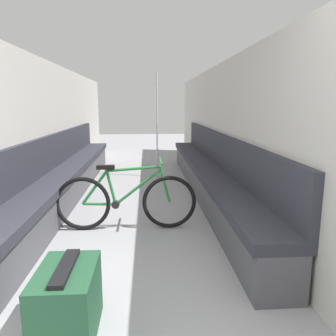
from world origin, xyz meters
TOP-DOWN VIEW (x-y plane):
  - wall_left at (-1.37, 3.73)m, footprint 0.10×10.66m
  - wall_right at (1.37, 3.73)m, footprint 0.10×10.66m
  - bench_seat_row_left at (-1.12, 3.93)m, footprint 0.46×6.06m
  - bench_seat_row_right at (1.12, 3.93)m, footprint 0.46×6.06m
  - bicycle at (-0.11, 2.52)m, footprint 1.63×0.46m
  - grab_pole_near at (0.35, 5.37)m, footprint 0.08×0.08m
  - luggage_bag at (-0.37, 0.74)m, footprint 0.35×0.54m

SIDE VIEW (x-z plane):
  - luggage_bag at x=-0.37m, z-range -0.01..0.46m
  - bench_seat_row_left at x=-1.12m, z-range -0.17..0.83m
  - bench_seat_row_right at x=1.12m, z-range -0.17..0.83m
  - bicycle at x=-0.11m, z-range -0.07..0.75m
  - grab_pole_near at x=0.35m, z-range -0.03..2.03m
  - wall_left at x=-1.37m, z-range 0.00..2.08m
  - wall_right at x=1.37m, z-range 0.00..2.08m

